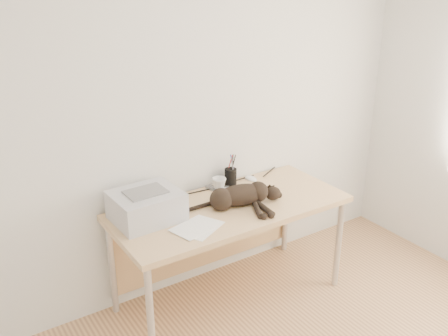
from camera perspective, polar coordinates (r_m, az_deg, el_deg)
wall_back at (r=3.43m, az=-2.59°, el=6.40°), size 3.50×0.00×3.50m
desk at (r=3.47m, az=-0.09°, el=-5.73°), size 1.60×0.70×0.74m
printer at (r=3.17m, az=-8.86°, el=-4.28°), size 0.43×0.37×0.20m
papers at (r=3.08m, az=-3.03°, el=-6.80°), size 0.35×0.30×0.01m
cat at (r=3.31m, az=1.68°, el=-3.30°), size 0.67×0.40×0.16m
mug at (r=3.55m, az=-0.56°, el=-1.87°), size 0.14×0.14×0.09m
pen_cup at (r=3.64m, az=0.76°, el=-0.95°), size 0.09×0.09×0.22m
remote_grey at (r=3.55m, az=-0.91°, el=-2.47°), size 0.09×0.18×0.02m
remote_black at (r=3.51m, az=0.36°, el=-2.78°), size 0.13×0.20×0.02m
mouse at (r=3.74m, az=3.09°, el=-1.03°), size 0.08×0.12×0.04m
cable_tangle at (r=3.58m, az=-2.03°, el=-2.35°), size 1.36×0.09×0.01m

